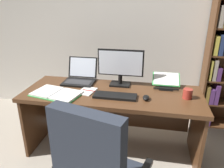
% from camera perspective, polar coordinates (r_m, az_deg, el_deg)
% --- Properties ---
extents(wall_back, '(5.35, 0.12, 2.81)m').
position_cam_1_polar(wall_back, '(3.06, 7.40, 17.43)').
color(wall_back, beige).
rests_on(wall_back, ground).
extents(desk, '(1.83, 0.69, 0.71)m').
position_cam_1_polar(desk, '(2.40, 0.34, -5.52)').
color(desk, '#4C2D19').
rests_on(desk, ground).
extents(monitor, '(0.50, 0.16, 0.40)m').
position_cam_1_polar(monitor, '(2.37, 2.22, 4.34)').
color(monitor, black).
rests_on(monitor, desk).
extents(laptop, '(0.34, 0.34, 0.26)m').
position_cam_1_polar(laptop, '(2.54, -8.32, 1.78)').
color(laptop, black).
rests_on(laptop, desk).
extents(keyboard, '(0.42, 0.15, 0.02)m').
position_cam_1_polar(keyboard, '(2.14, 0.79, -3.13)').
color(keyboard, black).
rests_on(keyboard, desk).
extents(computer_mouse, '(0.06, 0.10, 0.04)m').
position_cam_1_polar(computer_mouse, '(2.11, 8.87, -3.54)').
color(computer_mouse, black).
rests_on(computer_mouse, desk).
extents(reading_stand_with_book, '(0.29, 0.24, 0.13)m').
position_cam_1_polar(reading_stand_with_book, '(2.44, 13.90, 0.80)').
color(reading_stand_with_book, black).
rests_on(reading_stand_with_book, desk).
extents(open_binder, '(0.53, 0.39, 0.02)m').
position_cam_1_polar(open_binder, '(2.26, -14.24, -2.39)').
color(open_binder, green).
rests_on(open_binder, desk).
extents(notepad, '(0.19, 0.23, 0.01)m').
position_cam_1_polar(notepad, '(2.28, -6.51, -1.83)').
color(notepad, silver).
rests_on(notepad, desk).
extents(pen, '(0.14, 0.03, 0.01)m').
position_cam_1_polar(pen, '(2.27, -6.04, -1.66)').
color(pen, maroon).
rests_on(pen, notepad).
extents(coffee_mug, '(0.09, 0.09, 0.10)m').
position_cam_1_polar(coffee_mug, '(2.22, 19.09, -2.41)').
color(coffee_mug, maroon).
rests_on(coffee_mug, desk).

